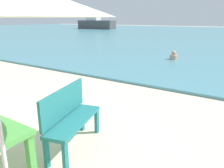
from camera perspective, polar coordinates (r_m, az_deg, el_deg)
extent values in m
cube|color=#4C9E47|center=(2.86, -19.71, -18.27)|extent=(0.08, 0.08, 0.70)
cube|color=#237275|center=(3.46, -9.57, -9.22)|extent=(0.67, 1.25, 0.05)
cube|color=#237275|center=(3.43, -12.17, -4.55)|extent=(0.37, 1.17, 0.44)
cube|color=#237275|center=(3.10, -11.79, -17.67)|extent=(0.06, 0.06, 0.42)
cube|color=#237275|center=(3.96, -3.90, -9.41)|extent=(0.06, 0.06, 0.42)
cube|color=#237275|center=(3.23, -16.30, -16.48)|extent=(0.06, 0.06, 0.42)
cube|color=#237275|center=(4.06, -7.61, -8.82)|extent=(0.06, 0.06, 0.42)
cylinder|color=tan|center=(10.99, 15.32, 6.59)|extent=(0.34, 0.34, 0.20)
sphere|color=tan|center=(10.96, 15.40, 7.64)|extent=(0.21, 0.21, 0.21)
cube|color=#4C4C4C|center=(42.81, -3.97, 14.81)|extent=(7.30, 1.99, 1.49)
cube|color=silver|center=(43.21, -4.74, 16.57)|extent=(2.32, 1.49, 1.16)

